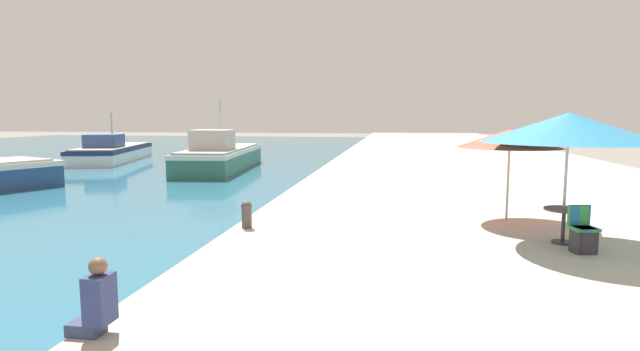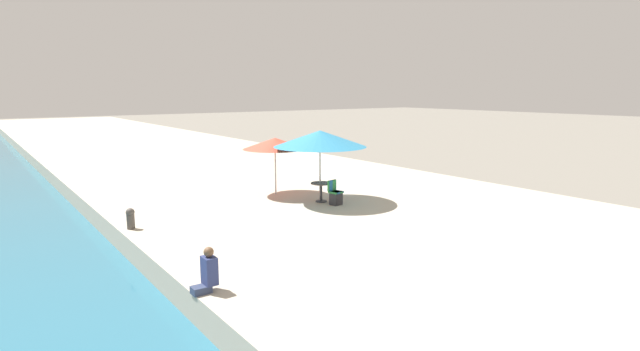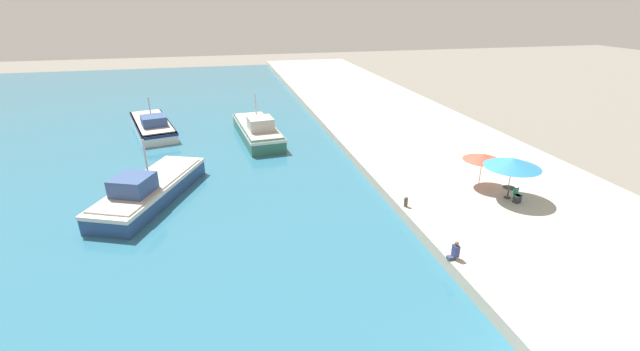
% 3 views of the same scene
% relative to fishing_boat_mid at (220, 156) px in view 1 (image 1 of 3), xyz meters
% --- Properties ---
extents(quay_promenade, '(16.00, 90.00, 0.73)m').
position_rel_fishing_boat_mid_xyz_m(quay_promenade, '(15.00, 5.42, -0.55)').
color(quay_promenade, '#BCB29E').
rests_on(quay_promenade, ground_plane).
extents(fishing_boat_mid, '(4.21, 11.00, 4.48)m').
position_rel_fishing_boat_mid_xyz_m(fishing_boat_mid, '(0.00, 0.00, 0.00)').
color(fishing_boat_mid, '#33705B').
rests_on(fishing_boat_mid, water_basin).
extents(fishing_boat_far, '(5.83, 11.24, 3.60)m').
position_rel_fishing_boat_mid_xyz_m(fishing_boat_far, '(-10.24, 4.86, -0.17)').
color(fishing_boat_far, white).
rests_on(fishing_boat_far, water_basin).
extents(cafe_umbrella_pink, '(3.52, 3.52, 2.72)m').
position_rel_fishing_boat_mid_xyz_m(cafe_umbrella_pink, '(14.37, -18.59, 2.23)').
color(cafe_umbrella_pink, '#B7B7B7').
rests_on(cafe_umbrella_pink, quay_promenade).
extents(cafe_umbrella_white, '(2.62, 2.62, 2.32)m').
position_rel_fishing_boat_mid_xyz_m(cafe_umbrella_white, '(13.67, -16.44, 1.90)').
color(cafe_umbrella_white, '#B7B7B7').
rests_on(cafe_umbrella_white, quay_promenade).
extents(cafe_table, '(0.80, 0.80, 0.74)m').
position_rel_fishing_boat_mid_xyz_m(cafe_table, '(14.34, -18.71, 0.35)').
color(cafe_table, '#333338').
rests_on(cafe_table, quay_promenade).
extents(cafe_chair_left, '(0.49, 0.51, 0.91)m').
position_rel_fishing_boat_mid_xyz_m(cafe_chair_left, '(14.51, -19.41, 0.14)').
color(cafe_chair_left, '#2D2D33').
rests_on(cafe_chair_left, quay_promenade).
extents(cafe_chair_right, '(0.46, 0.49, 0.91)m').
position_rel_fishing_boat_mid_xyz_m(cafe_chair_right, '(14.45, -19.42, 0.14)').
color(cafe_chair_right, '#2D2D33').
rests_on(cafe_chair_right, quay_promenade).
extents(person_at_quay, '(0.53, 0.36, 0.98)m').
position_rel_fishing_boat_mid_xyz_m(person_at_quay, '(7.32, -24.27, 0.24)').
color(person_at_quay, '#333D5B').
rests_on(person_at_quay, quay_promenade).
extents(mooring_bollard, '(0.26, 0.26, 0.65)m').
position_rel_fishing_boat_mid_xyz_m(mooring_bollard, '(7.36, -18.33, 0.16)').
color(mooring_bollard, '#4C4742').
rests_on(mooring_bollard, quay_promenade).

